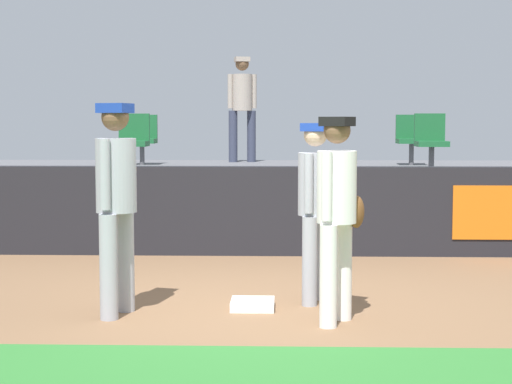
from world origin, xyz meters
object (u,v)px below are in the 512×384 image
seat_front_left (133,139)px  first_base (253,304)px  player_fielder_home (338,205)px  player_runner_visitor (315,199)px  player_coach_visitor (116,193)px  seat_front_right (431,139)px  seat_back_right (411,137)px  spectator_hooded (242,101)px  seat_back_left (143,137)px

seat_front_left → first_base: bearing=-67.2°
player_fielder_home → player_runner_visitor: size_ratio=1.03×
player_fielder_home → player_runner_visitor: 0.84m
player_coach_visitor → seat_front_right: size_ratio=2.24×
player_runner_visitor → seat_front_right: size_ratio=2.04×
player_runner_visitor → seat_back_right: 6.39m
seat_front_left → seat_back_right: bearing=22.5°
seat_back_right → spectator_hooded: size_ratio=0.45×
first_base → seat_front_left: (-1.93, 4.59, 1.44)m
first_base → spectator_hooded: size_ratio=0.21×
spectator_hooded → player_runner_visitor: bearing=85.7°
first_base → seat_back_right: seat_back_right is taller
first_base → spectator_hooded: 7.64m
seat_front_left → spectator_hooded: (1.48, 2.75, 0.61)m
seat_front_left → seat_back_right: (4.35, 1.80, 0.00)m
seat_front_left → seat_front_right: size_ratio=1.00×
seat_back_left → seat_front_left: same height
player_coach_visitor → seat_front_left: (-0.73, 4.89, 0.39)m
player_runner_visitor → seat_front_left: (-2.51, 4.30, 0.49)m
player_fielder_home → seat_front_left: size_ratio=2.10×
seat_back_left → player_coach_visitor: bearing=-82.4°
seat_back_left → player_runner_visitor: bearing=-66.4°
player_runner_visitor → seat_front_right: (1.85, 4.30, 0.49)m
player_fielder_home → seat_back_left: 7.49m
player_runner_visitor → seat_front_left: size_ratio=2.04×
player_fielder_home → seat_back_right: size_ratio=2.10×
player_fielder_home → seat_back_left: seat_back_left is taller
first_base → seat_front_right: bearing=62.1°
spectator_hooded → first_base: bearing=80.9°
player_fielder_home → player_runner_visitor: bearing=-141.5°
player_runner_visitor → seat_back_left: seat_back_left is taller
seat_front_left → seat_front_right: 4.36m
player_coach_visitor → spectator_hooded: (0.75, 7.64, 1.00)m
player_fielder_home → seat_front_right: seat_front_right is taller
seat_back_left → seat_back_right: size_ratio=1.00×
first_base → seat_back_right: 6.99m
player_fielder_home → spectator_hooded: size_ratio=0.94×
seat_back_left → seat_back_right: (4.51, 0.00, 0.00)m
player_coach_visitor → seat_front_left: player_coach_visitor is taller
player_runner_visitor → player_coach_visitor: (-1.78, -0.59, 0.10)m
player_runner_visitor → seat_front_left: seat_front_left is taller
player_runner_visitor → spectator_hooded: bearing=-151.6°
player_runner_visitor → seat_front_right: bearing=176.9°
player_fielder_home → seat_front_right: (1.69, 5.13, 0.46)m
seat_front_left → spectator_hooded: size_ratio=0.45×
spectator_hooded → player_coach_visitor: bearing=71.8°
player_coach_visitor → seat_back_right: player_coach_visitor is taller
seat_back_left → seat_front_right: (4.52, -1.80, -0.00)m
first_base → seat_front_right: (2.43, 4.59, 1.44)m
player_fielder_home → seat_back_right: 7.14m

